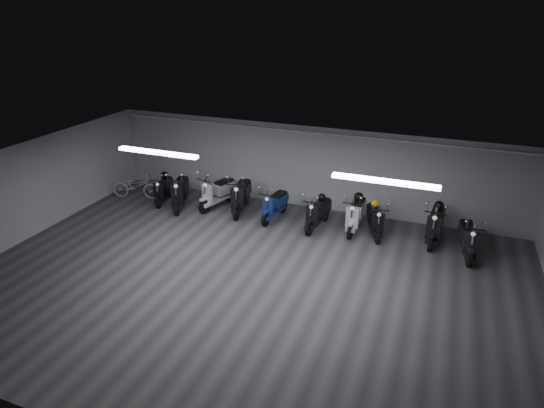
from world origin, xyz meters
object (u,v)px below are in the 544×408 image
at_px(scooter_5, 318,208).
at_px(scooter_8, 436,219).
at_px(scooter_9, 469,234).
at_px(helmet_3, 375,203).
at_px(helmet_2, 439,205).
at_px(scooter_6, 356,209).
at_px(helmet_4, 322,197).
at_px(bicycle, 135,183).
at_px(helmet_1, 164,175).
at_px(scooter_3, 241,191).
at_px(helmet_0, 359,197).
at_px(scooter_2, 218,188).
at_px(scooter_0, 163,186).
at_px(scooter_1, 180,187).
at_px(scooter_4, 275,201).
at_px(scooter_7, 375,215).

relative_size(scooter_5, scooter_8, 0.91).
relative_size(scooter_9, helmet_3, 7.59).
bearing_deg(helmet_2, scooter_6, -171.02).
bearing_deg(helmet_4, scooter_8, 2.21).
distance_m(bicycle, helmet_1, 1.16).
xyz_separation_m(scooter_3, helmet_0, (3.82, 0.28, 0.25)).
bearing_deg(scooter_2, scooter_0, -154.35).
bearing_deg(scooter_0, scooter_3, -9.25).
bearing_deg(helmet_2, scooter_2, -177.26).
relative_size(scooter_3, helmet_2, 7.26).
bearing_deg(scooter_6, scooter_5, -164.74).
xyz_separation_m(scooter_1, scooter_6, (5.88, 0.44, -0.03)).
bearing_deg(scooter_3, scooter_5, -16.28).
bearing_deg(helmet_4, scooter_0, -177.75).
bearing_deg(scooter_4, bicycle, -170.89).
distance_m(scooter_6, helmet_4, 1.10).
bearing_deg(scooter_6, helmet_4, -177.02).
bearing_deg(scooter_6, helmet_0, 90.00).
height_order(helmet_0, helmet_1, helmet_0).
bearing_deg(scooter_1, scooter_7, -17.52).
bearing_deg(scooter_9, scooter_7, 164.52).
xyz_separation_m(scooter_4, scooter_7, (3.18, 0.07, 0.00)).
bearing_deg(helmet_2, bicycle, -176.27).
height_order(scooter_5, scooter_9, scooter_9).
relative_size(scooter_5, scooter_7, 1.02).
bearing_deg(scooter_1, scooter_5, -18.72).
bearing_deg(scooter_1, scooter_8, -16.92).
bearing_deg(scooter_7, helmet_3, 90.00).
bearing_deg(helmet_4, scooter_5, -98.40).
distance_m(scooter_8, helmet_4, 3.38).
bearing_deg(scooter_7, scooter_0, 162.72).
height_order(scooter_8, helmet_1, scooter_8).
bearing_deg(scooter_9, scooter_5, 170.27).
distance_m(scooter_5, helmet_1, 5.64).
bearing_deg(scooter_1, helmet_1, 133.69).
height_order(scooter_1, scooter_4, scooter_1).
height_order(scooter_7, helmet_3, scooter_7).
height_order(scooter_3, scooter_8, scooter_3).
height_order(scooter_2, helmet_2, scooter_2).
xyz_separation_m(scooter_0, helmet_0, (6.68, 0.51, 0.39)).
xyz_separation_m(scooter_5, bicycle, (-6.71, -0.02, -0.11)).
bearing_deg(scooter_5, scooter_8, 14.66).
bearing_deg(helmet_0, scooter_1, -173.22).
relative_size(scooter_6, scooter_8, 0.95).
bearing_deg(scooter_4, scooter_3, -178.54).
xyz_separation_m(helmet_0, helmet_4, (-1.07, -0.29, -0.06)).
distance_m(scooter_1, helmet_4, 4.83).
relative_size(scooter_0, scooter_7, 0.96).
xyz_separation_m(bicycle, helmet_0, (7.82, 0.55, 0.45)).
bearing_deg(scooter_2, helmet_2, 20.19).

